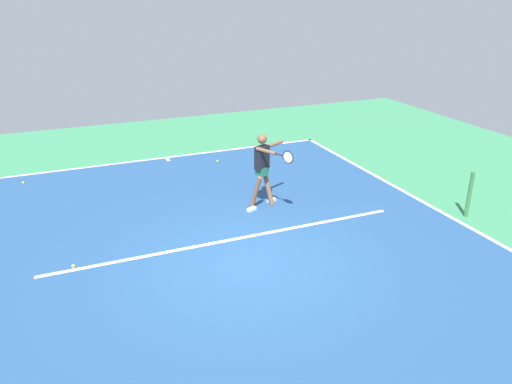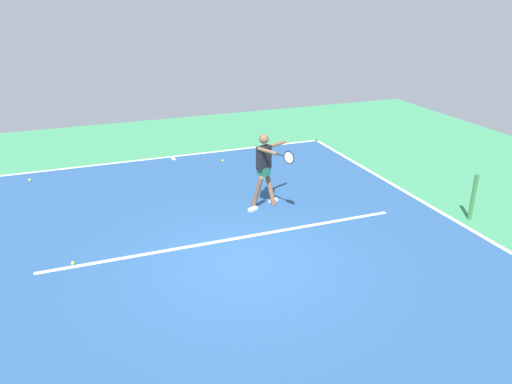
% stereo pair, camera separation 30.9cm
% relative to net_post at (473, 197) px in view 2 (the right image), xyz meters
% --- Properties ---
extents(ground_plane, '(23.28, 23.28, 0.00)m').
position_rel_net_post_xyz_m(ground_plane, '(5.33, 0.00, -0.54)').
color(ground_plane, '#388456').
extents(court_surface, '(10.07, 13.72, 0.00)m').
position_rel_net_post_xyz_m(court_surface, '(5.33, 0.00, -0.53)').
color(court_surface, navy).
rests_on(court_surface, ground_plane).
extents(court_line_baseline_near, '(10.07, 0.10, 0.01)m').
position_rel_net_post_xyz_m(court_line_baseline_near, '(5.33, -6.81, -0.53)').
color(court_line_baseline_near, white).
rests_on(court_line_baseline_near, ground_plane).
extents(court_line_sideline_left, '(0.10, 13.72, 0.01)m').
position_rel_net_post_xyz_m(court_line_sideline_left, '(0.35, 0.00, -0.53)').
color(court_line_sideline_left, white).
rests_on(court_line_sideline_left, ground_plane).
extents(court_line_service, '(7.55, 0.10, 0.01)m').
position_rel_net_post_xyz_m(court_line_service, '(5.33, -0.98, -0.53)').
color(court_line_service, white).
rests_on(court_line_service, ground_plane).
extents(court_line_centre_mark, '(0.10, 0.30, 0.01)m').
position_rel_net_post_xyz_m(court_line_centre_mark, '(5.33, -6.61, -0.53)').
color(court_line_centre_mark, white).
rests_on(court_line_centre_mark, ground_plane).
extents(net_post, '(0.09, 0.09, 1.07)m').
position_rel_net_post_xyz_m(net_post, '(0.00, 0.00, 0.00)').
color(net_post, '#38753D').
rests_on(net_post, ground_plane).
extents(tennis_player, '(1.12, 1.37, 1.79)m').
position_rel_net_post_xyz_m(tennis_player, '(4.05, -2.30, 0.49)').
color(tennis_player, brown).
rests_on(tennis_player, ground_plane).
extents(tennis_ball_far_corner, '(0.07, 0.07, 0.07)m').
position_rel_net_post_xyz_m(tennis_ball_far_corner, '(4.02, -5.79, -0.50)').
color(tennis_ball_far_corner, yellow).
rests_on(tennis_ball_far_corner, ground_plane).
extents(tennis_ball_centre_court, '(0.07, 0.07, 0.07)m').
position_rel_net_post_xyz_m(tennis_ball_centre_court, '(9.35, -6.09, -0.50)').
color(tennis_ball_centre_court, '#C6E53D').
rests_on(tennis_ball_centre_court, ground_plane).
extents(tennis_ball_by_baseline, '(0.07, 0.07, 0.07)m').
position_rel_net_post_xyz_m(tennis_ball_by_baseline, '(8.43, -1.07, -0.50)').
color(tennis_ball_by_baseline, '#C6E53D').
rests_on(tennis_ball_by_baseline, ground_plane).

